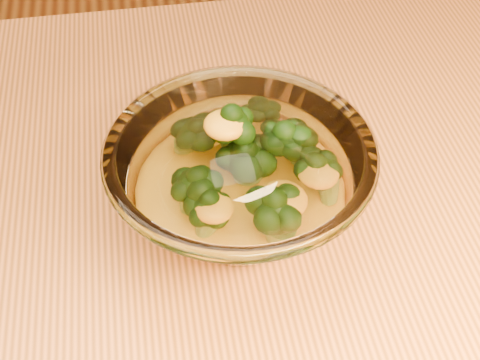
# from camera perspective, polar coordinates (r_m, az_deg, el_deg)

# --- Properties ---
(glass_bowl) EXTENTS (0.18, 0.18, 0.08)m
(glass_bowl) POSITION_cam_1_polar(r_m,az_deg,el_deg) (0.47, 0.00, -0.34)
(glass_bowl) COLOR white
(glass_bowl) RESTS_ON table
(cheese_sauce) EXTENTS (0.11, 0.11, 0.03)m
(cheese_sauce) POSITION_cam_1_polar(r_m,az_deg,el_deg) (0.48, 0.00, -1.78)
(cheese_sauce) COLOR yellow
(cheese_sauce) RESTS_ON glass_bowl
(broccoli_heap) EXTENTS (0.12, 0.12, 0.07)m
(broccoli_heap) POSITION_cam_1_polar(r_m,az_deg,el_deg) (0.46, 0.46, 1.31)
(broccoli_heap) COLOR black
(broccoli_heap) RESTS_ON cheese_sauce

